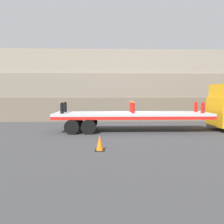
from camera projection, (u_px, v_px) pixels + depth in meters
ground_plane at (132, 131)px, 14.98m from camera, size 120.00×120.00×0.00m
rock_cliff at (124, 86)px, 21.51m from camera, size 60.00×3.30×6.65m
flatbed_trailer at (123, 116)px, 14.88m from camera, size 10.48×2.64×1.27m
fire_hydrant_black_near_0 at (62, 108)px, 14.16m from camera, size 0.28×0.50×0.74m
fire_hydrant_black_far_0 at (65, 107)px, 15.27m from camera, size 0.28×0.50×0.74m
fire_hydrant_red_near_1 at (133, 108)px, 14.29m from camera, size 0.28×0.50×0.74m
fire_hydrant_red_far_1 at (131, 107)px, 15.41m from camera, size 0.28×0.50×0.74m
fire_hydrant_red_near_2 at (203, 108)px, 14.43m from camera, size 0.28×0.50×0.74m
fire_hydrant_red_far_2 at (196, 107)px, 15.55m from camera, size 0.28×0.50×0.74m
cargo_strap_rear at (64, 102)px, 14.68m from camera, size 0.05×2.74×0.01m
cargo_strap_middle at (132, 102)px, 14.82m from camera, size 0.05×2.74×0.01m
traffic_cone at (100, 143)px, 9.74m from camera, size 0.43×0.43×0.69m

